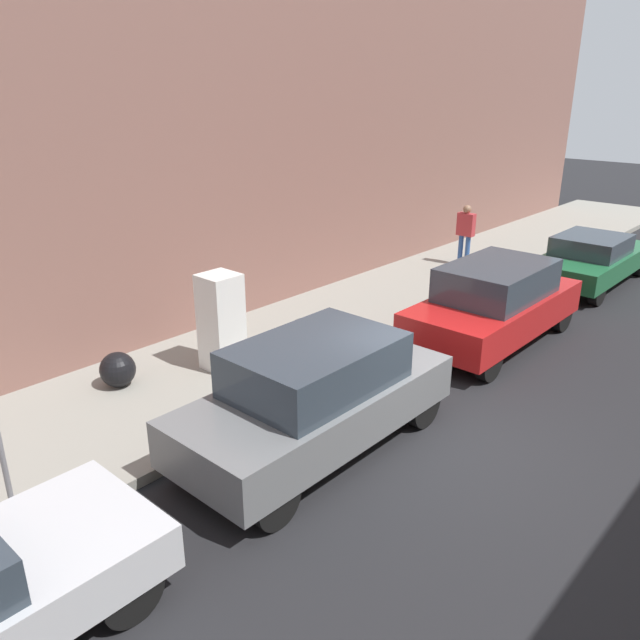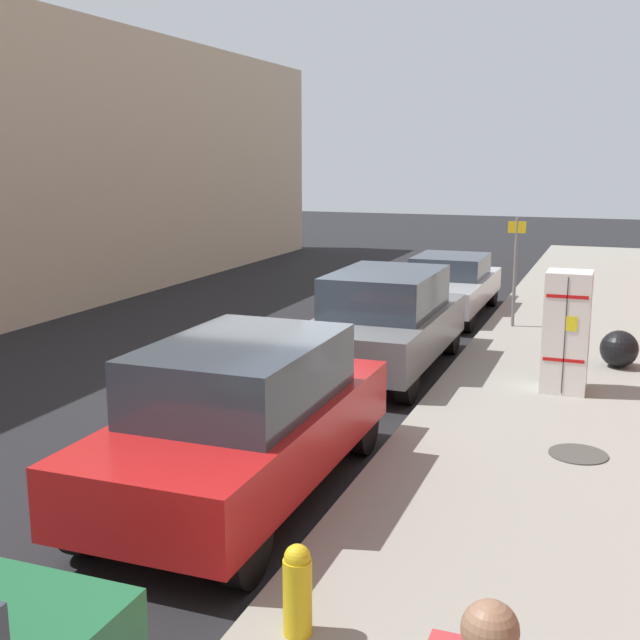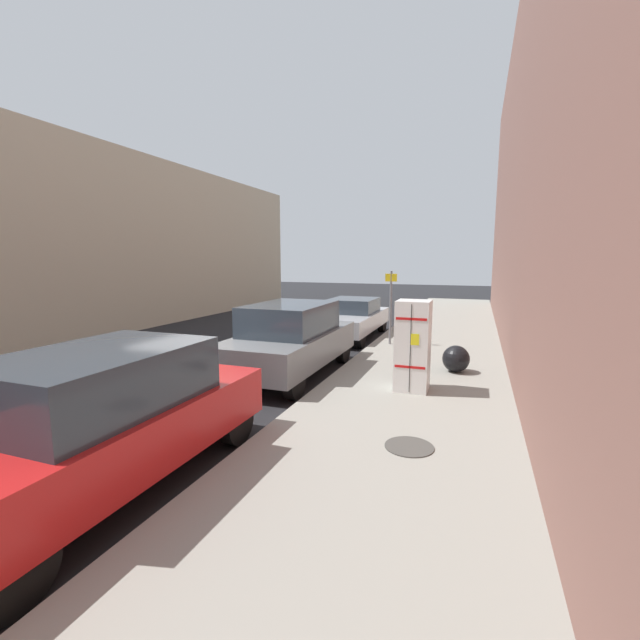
% 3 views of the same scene
% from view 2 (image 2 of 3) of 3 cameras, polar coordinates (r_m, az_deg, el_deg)
% --- Properties ---
extents(ground_plane, '(80.00, 80.00, 0.00)m').
position_cam_2_polar(ground_plane, '(13.17, -2.81, -4.74)').
color(ground_plane, black).
extents(sidewalk_slab, '(3.87, 44.00, 0.17)m').
position_cam_2_polar(sidewalk_slab, '(12.17, 16.67, -6.19)').
color(sidewalk_slab, gray).
rests_on(sidewalk_slab, ground).
extents(discarded_refrigerator, '(0.66, 0.67, 1.84)m').
position_cam_2_polar(discarded_refrigerator, '(12.68, 17.12, -0.79)').
color(discarded_refrigerator, white).
rests_on(discarded_refrigerator, sidewalk_slab).
extents(manhole_cover, '(0.70, 0.70, 0.02)m').
position_cam_2_polar(manhole_cover, '(10.26, 17.89, -9.06)').
color(manhole_cover, '#47443F').
rests_on(manhole_cover, sidewalk_slab).
extents(street_sign_post, '(0.36, 0.07, 2.29)m').
position_cam_2_polar(street_sign_post, '(17.22, 13.72, 3.79)').
color(street_sign_post, slate).
rests_on(street_sign_post, sidewalk_slab).
extents(fire_hydrant, '(0.22, 0.22, 0.72)m').
position_cam_2_polar(fire_hydrant, '(6.28, -1.61, -18.55)').
color(fire_hydrant, gold).
rests_on(fire_hydrant, sidewalk_slab).
extents(trash_bag, '(0.63, 0.63, 0.63)m').
position_cam_2_polar(trash_bag, '(14.52, 20.50, -1.94)').
color(trash_bag, black).
rests_on(trash_bag, sidewalk_slab).
extents(parked_sedan_silver, '(1.81, 4.54, 1.41)m').
position_cam_2_polar(parked_sedan_silver, '(19.12, 9.14, 2.51)').
color(parked_sedan_silver, silver).
rests_on(parked_sedan_silver, ground).
extents(parked_suv_gray, '(1.91, 4.57, 1.77)m').
position_cam_2_polar(parked_suv_gray, '(13.90, 4.69, -0.00)').
color(parked_suv_gray, slate).
rests_on(parked_suv_gray, ground).
extents(parked_suv_red, '(1.91, 4.62, 1.76)m').
position_cam_2_polar(parked_suv_red, '(8.82, -5.44, -6.87)').
color(parked_suv_red, red).
rests_on(parked_suv_red, ground).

